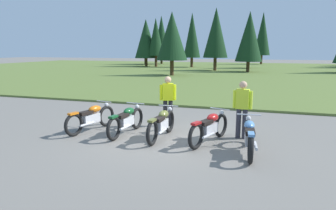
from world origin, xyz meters
TOP-DOWN VIEW (x-y plane):
  - ground_plane at (0.00, 0.00)m, footprint 140.00×140.00m
  - grass_moorland at (0.00, 26.88)m, footprint 80.00×44.00m
  - forest_treeline at (1.57, 33.63)m, footprint 35.70×27.57m
  - motorcycle_orange at (-2.41, 0.20)m, footprint 0.74×2.06m
  - motorcycle_british_green at (-1.19, 0.19)m, footprint 0.62×2.10m
  - motorcycle_olive at (-0.04, 0.11)m, footprint 0.62×2.10m
  - motorcycle_red at (1.36, 0.12)m, footprint 0.88×2.02m
  - motorcycle_sky_blue at (2.45, -0.45)m, footprint 0.62×2.10m
  - rider_near_row_end at (2.16, 0.81)m, footprint 0.55×0.25m
  - rider_checking_bike at (-0.31, 1.55)m, footprint 0.52×0.33m

SIDE VIEW (x-z plane):
  - ground_plane at x=0.00m, z-range 0.00..0.00m
  - grass_moorland at x=0.00m, z-range 0.00..0.10m
  - motorcycle_orange at x=-2.41m, z-range 0.00..0.88m
  - motorcycle_british_green at x=-1.19m, z-range 0.00..0.88m
  - motorcycle_olive at x=-0.04m, z-range 0.00..0.88m
  - motorcycle_red at x=1.36m, z-range 0.00..0.88m
  - motorcycle_sky_blue at x=2.45m, z-range 0.00..0.88m
  - rider_near_row_end at x=2.16m, z-range 0.11..1.78m
  - rider_checking_bike at x=-0.31m, z-range 0.11..1.78m
  - forest_treeline at x=1.57m, z-range -0.18..8.14m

